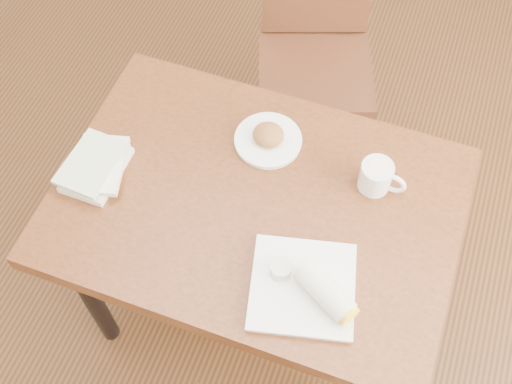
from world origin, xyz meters
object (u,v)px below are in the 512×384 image
(table, at_px, (256,217))
(coffee_mug, at_px, (377,176))
(book_stack, at_px, (96,166))
(chair_far, at_px, (316,40))
(plate_burrito, at_px, (310,288))
(plate_scone, at_px, (268,138))

(table, xyz_separation_m, coffee_mug, (0.30, 0.16, 0.14))
(book_stack, bearing_deg, chair_far, 66.65)
(plate_burrito, bearing_deg, table, 136.57)
(table, xyz_separation_m, plate_scone, (-0.04, 0.20, 0.11))
(table, bearing_deg, plate_burrito, -43.43)
(plate_scone, bearing_deg, chair_far, 92.97)
(chair_far, xyz_separation_m, plate_scone, (0.03, -0.64, 0.22))
(plate_burrito, xyz_separation_m, book_stack, (-0.68, 0.15, -0.00))
(coffee_mug, bearing_deg, plate_scone, 173.36)
(coffee_mug, xyz_separation_m, plate_burrito, (-0.08, -0.37, -0.02))
(table, bearing_deg, book_stack, -172.40)
(plate_burrito, bearing_deg, plate_scone, 121.92)
(chair_far, distance_m, coffee_mug, 0.81)
(table, height_order, plate_scone, plate_scone)
(table, relative_size, plate_scone, 5.62)
(table, xyz_separation_m, chair_far, (-0.07, 0.84, -0.11))
(plate_scone, height_order, book_stack, plate_scone)
(chair_far, relative_size, book_stack, 4.18)
(coffee_mug, xyz_separation_m, book_stack, (-0.75, -0.22, -0.02))
(coffee_mug, height_order, plate_burrito, coffee_mug)
(chair_far, bearing_deg, plate_burrito, -74.62)
(plate_scone, bearing_deg, table, -79.98)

